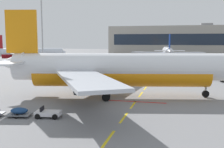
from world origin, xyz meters
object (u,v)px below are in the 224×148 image
Objects in this scene: catering_truck at (223,72)px; fuel_service_truck at (44,67)px; airliner_mid_left at (168,52)px; apron_light_mast_near at (42,15)px; airliner_foreground at (117,69)px; baggage_train at (20,112)px; airliner_far_center at (29,53)px.

catering_truck and fuel_service_truck have the same top height.
airliner_mid_left is 57.48m from apron_light_mast_near.
apron_light_mast_near is (-27.63, 30.19, 10.75)m from airliner_foreground.
airliner_mid_left is 90.26m from baggage_train.
apron_light_mast_near is at bearing -123.79° from airliner_mid_left.
baggage_train is (-11.34, -89.50, -2.83)m from airliner_mid_left.
airliner_far_center is 3.14× the size of baggage_train.
apron_light_mast_near reaches higher than airliner_foreground.
baggage_train is at bearing -64.88° from apron_light_mast_near.
baggage_train is (-7.63, -12.48, -3.42)m from airliner_foreground.
airliner_foreground is at bearing -43.35° from fuel_service_truck.
catering_truck is (13.34, -56.49, -1.71)m from airliner_mid_left.
fuel_service_truck is (24.83, -34.76, -1.60)m from airliner_far_center.
baggage_train is at bearing -65.94° from fuel_service_truck.
airliner_foreground is 4.84× the size of fuel_service_truck.
airliner_mid_left is at bearing 56.21° from apron_light_mast_near.
fuel_service_truck is 0.30× the size of apron_light_mast_near.
airliner_far_center is 3.83× the size of fuel_service_truck.
airliner_far_center is at bearing 120.19° from baggage_train.
baggage_train is at bearing -59.81° from airliner_far_center.
fuel_service_truck is (-22.83, 21.55, -2.30)m from airliner_foreground.
airliner_mid_left is at bearing 103.28° from catering_truck.
apron_light_mast_near is at bearing -52.53° from airliner_far_center.
airliner_foreground is at bearing -49.76° from airliner_far_center.
airliner_foreground reaches higher than airliner_far_center.
baggage_train is (15.20, -34.03, -1.12)m from fuel_service_truck.
airliner_far_center is at bearing 127.47° from apron_light_mast_near.
catering_truck is at bearing -12.20° from apron_light_mast_near.
catering_truck is (17.04, 20.53, -2.30)m from airliner_foreground.
baggage_train is at bearing -97.22° from airliner_mid_left.
airliner_foreground reaches higher than airliner_mid_left.
airliner_far_center is 73.95m from catering_truck.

